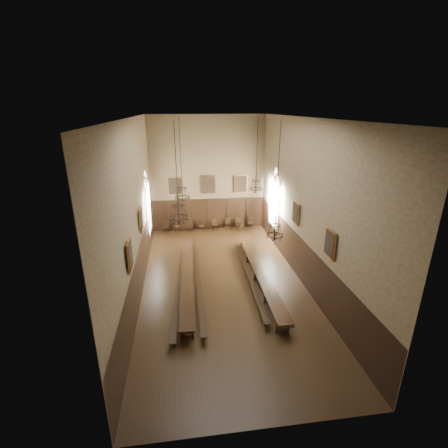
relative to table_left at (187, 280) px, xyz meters
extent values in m
cube|color=black|center=(2.03, 0.00, -0.40)|extent=(9.00, 18.00, 0.02)
cube|color=black|center=(2.03, 0.00, 8.62)|extent=(9.00, 18.00, 0.02)
cube|color=olive|center=(2.03, 9.01, 4.11)|extent=(9.00, 0.02, 9.00)
cube|color=olive|center=(2.03, -9.01, 4.11)|extent=(9.00, 0.02, 9.00)
cube|color=olive|center=(-2.48, 0.00, 4.11)|extent=(0.02, 18.00, 9.00)
cube|color=olive|center=(6.54, 0.00, 4.11)|extent=(0.02, 18.00, 9.00)
cube|color=black|center=(0.00, 0.00, 0.35)|extent=(1.01, 10.00, 0.07)
cube|color=black|center=(4.11, -0.01, 0.38)|extent=(0.86, 10.31, 0.07)
cube|color=black|center=(-0.42, -0.20, 0.04)|extent=(0.98, 10.16, 0.05)
cube|color=black|center=(0.59, -0.23, 0.02)|extent=(0.34, 9.57, 0.05)
cube|color=black|center=(3.54, 0.03, 0.00)|extent=(0.49, 9.07, 0.05)
cube|color=black|center=(4.52, 0.02, 0.03)|extent=(0.56, 9.77, 0.05)
cube|color=black|center=(-1.42, 8.48, 0.04)|extent=(0.45, 0.45, 0.05)
cube|color=black|center=(-1.42, 8.65, 0.28)|extent=(0.40, 0.09, 0.48)
cube|color=black|center=(-0.55, 8.57, 0.09)|extent=(0.53, 0.53, 0.05)
cube|color=black|center=(-0.55, 8.76, 0.36)|extent=(0.45, 0.13, 0.53)
cube|color=black|center=(0.45, 8.50, 0.06)|extent=(0.49, 0.49, 0.05)
cube|color=black|center=(0.45, 8.68, 0.32)|extent=(0.42, 0.12, 0.50)
cube|color=black|center=(1.44, 8.55, 0.02)|extent=(0.44, 0.44, 0.05)
cube|color=black|center=(1.44, 8.71, 0.24)|extent=(0.38, 0.10, 0.45)
cube|color=black|center=(2.50, 8.55, 0.04)|extent=(0.46, 0.46, 0.05)
cube|color=black|center=(2.50, 8.73, 0.28)|extent=(0.40, 0.10, 0.48)
cube|color=black|center=(3.60, 8.59, 0.05)|extent=(0.44, 0.44, 0.05)
cube|color=black|center=(3.60, 8.76, 0.30)|extent=(0.41, 0.07, 0.49)
cube|color=black|center=(4.46, 8.47, 0.07)|extent=(0.44, 0.44, 0.05)
cube|color=black|center=(4.46, 8.65, 0.33)|extent=(0.43, 0.05, 0.51)
cube|color=black|center=(5.44, 8.59, 0.05)|extent=(0.46, 0.46, 0.05)
cube|color=black|center=(5.44, 8.77, 0.30)|extent=(0.41, 0.09, 0.49)
cylinder|color=black|center=(-0.05, 2.12, 6.92)|extent=(0.03, 0.03, 3.38)
torus|color=black|center=(-0.05, 2.12, 4.19)|extent=(0.84, 0.84, 0.05)
torus|color=black|center=(-0.05, 2.12, 4.73)|extent=(0.53, 0.53, 0.04)
cylinder|color=black|center=(-0.05, 2.12, 4.63)|extent=(0.06, 0.06, 1.19)
cylinder|color=black|center=(4.30, 2.30, 7.03)|extent=(0.03, 0.03, 3.15)
torus|color=black|center=(4.30, 2.30, 4.51)|extent=(0.77, 0.77, 0.05)
torus|color=black|center=(4.30, 2.30, 5.00)|extent=(0.49, 0.49, 0.04)
cylinder|color=black|center=(4.30, 2.30, 4.91)|extent=(0.05, 0.05, 1.08)
cylinder|color=black|center=(-0.28, -2.31, 7.07)|extent=(0.03, 0.03, 3.08)
torus|color=black|center=(-0.28, -2.31, 4.47)|extent=(0.86, 0.86, 0.05)
torus|color=black|center=(-0.28, -2.31, 5.02)|extent=(0.55, 0.55, 0.04)
cylinder|color=black|center=(-0.28, -2.31, 4.92)|extent=(0.06, 0.06, 1.22)
cylinder|color=black|center=(4.20, -2.27, 6.47)|extent=(0.03, 0.03, 4.28)
torus|color=black|center=(4.20, -2.27, 3.35)|extent=(0.79, 0.79, 0.05)
torus|color=black|center=(4.20, -2.27, 3.87)|extent=(0.50, 0.50, 0.04)
cylinder|color=black|center=(4.20, -2.27, 3.77)|extent=(0.06, 0.06, 1.12)
cube|color=#BB7B2C|center=(-0.57, 8.88, 3.31)|extent=(1.10, 0.12, 1.40)
cube|color=black|center=(-0.57, 8.88, 3.31)|extent=(0.98, 0.02, 1.28)
cube|color=#BB7B2C|center=(2.03, 8.88, 3.31)|extent=(1.10, 0.12, 1.40)
cube|color=black|center=(2.03, 8.88, 3.31)|extent=(0.98, 0.02, 1.28)
cube|color=#BB7B2C|center=(4.63, 8.88, 3.31)|extent=(1.10, 0.12, 1.40)
cube|color=black|center=(4.63, 8.88, 3.31)|extent=(0.98, 0.02, 1.28)
cube|color=#BB7B2C|center=(-2.35, 1.00, 3.31)|extent=(0.12, 1.00, 1.30)
cube|color=black|center=(-2.35, 1.00, 3.31)|extent=(0.02, 0.88, 1.18)
cube|color=#BB7B2C|center=(-2.35, -3.50, 3.31)|extent=(0.12, 1.00, 1.30)
cube|color=black|center=(-2.35, -3.50, 3.31)|extent=(0.02, 0.88, 1.18)
cube|color=#BB7B2C|center=(6.41, 1.00, 3.31)|extent=(0.12, 1.00, 1.30)
cube|color=black|center=(6.41, 1.00, 3.31)|extent=(0.02, 0.88, 1.18)
cube|color=#BB7B2C|center=(6.41, -3.50, 3.31)|extent=(0.12, 1.00, 1.30)
cube|color=black|center=(6.41, -3.50, 3.31)|extent=(0.02, 0.88, 1.18)
camera|label=1|loc=(-0.13, -16.12, 9.10)|focal=26.00mm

